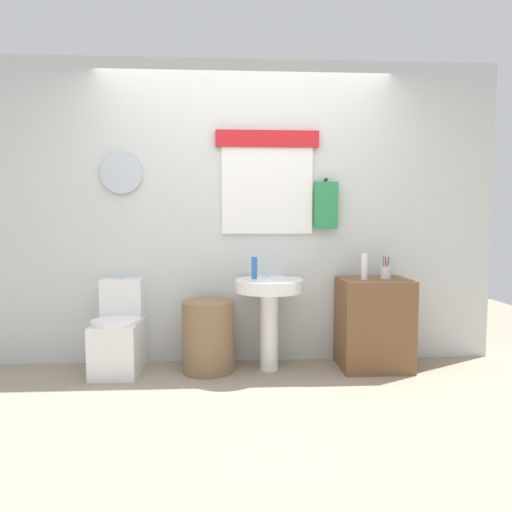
{
  "coord_description": "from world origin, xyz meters",
  "views": [
    {
      "loc": [
        -0.1,
        -2.71,
        1.22
      ],
      "look_at": [
        0.08,
        0.8,
        0.95
      ],
      "focal_mm": 30.78,
      "sensor_mm": 36.0,
      "label": 1
    }
  ],
  "objects_px": {
    "laundry_hamper": "(208,336)",
    "soap_bottle": "(254,268)",
    "toothbrush_cup": "(386,272)",
    "wooden_cabinet": "(374,324)",
    "toilet": "(119,336)",
    "pedestal_sink": "(269,300)",
    "lotion_bottle": "(364,266)"
  },
  "relations": [
    {
      "from": "laundry_hamper",
      "to": "soap_bottle",
      "type": "distance_m",
      "value": 0.68
    },
    {
      "from": "laundry_hamper",
      "to": "toothbrush_cup",
      "type": "xyz_separation_m",
      "value": [
        1.48,
        0.02,
        0.52
      ]
    },
    {
      "from": "wooden_cabinet",
      "to": "soap_bottle",
      "type": "height_order",
      "value": "soap_bottle"
    },
    {
      "from": "toilet",
      "to": "soap_bottle",
      "type": "relative_size",
      "value": 4.25
    },
    {
      "from": "toilet",
      "to": "pedestal_sink",
      "type": "relative_size",
      "value": 1.01
    },
    {
      "from": "toilet",
      "to": "laundry_hamper",
      "type": "xyz_separation_m",
      "value": [
        0.73,
        -0.03,
        -0.0
      ]
    },
    {
      "from": "soap_bottle",
      "to": "toothbrush_cup",
      "type": "relative_size",
      "value": 0.97
    },
    {
      "from": "pedestal_sink",
      "to": "toothbrush_cup",
      "type": "relative_size",
      "value": 4.09
    },
    {
      "from": "laundry_hamper",
      "to": "wooden_cabinet",
      "type": "relative_size",
      "value": 0.77
    },
    {
      "from": "pedestal_sink",
      "to": "toothbrush_cup",
      "type": "height_order",
      "value": "toothbrush_cup"
    },
    {
      "from": "soap_bottle",
      "to": "lotion_bottle",
      "type": "relative_size",
      "value": 0.84
    },
    {
      "from": "toilet",
      "to": "wooden_cabinet",
      "type": "height_order",
      "value": "toilet"
    },
    {
      "from": "lotion_bottle",
      "to": "toothbrush_cup",
      "type": "distance_m",
      "value": 0.22
    },
    {
      "from": "pedestal_sink",
      "to": "lotion_bottle",
      "type": "xyz_separation_m",
      "value": [
        0.78,
        -0.04,
        0.28
      ]
    },
    {
      "from": "wooden_cabinet",
      "to": "soap_bottle",
      "type": "xyz_separation_m",
      "value": [
        -1.0,
        0.05,
        0.47
      ]
    },
    {
      "from": "toilet",
      "to": "laundry_hamper",
      "type": "height_order",
      "value": "toilet"
    },
    {
      "from": "toothbrush_cup",
      "to": "soap_bottle",
      "type": "bearing_deg",
      "value": 178.44
    },
    {
      "from": "laundry_hamper",
      "to": "lotion_bottle",
      "type": "xyz_separation_m",
      "value": [
        1.28,
        -0.04,
        0.57
      ]
    },
    {
      "from": "wooden_cabinet",
      "to": "toothbrush_cup",
      "type": "bearing_deg",
      "value": 11.36
    },
    {
      "from": "pedestal_sink",
      "to": "toothbrush_cup",
      "type": "xyz_separation_m",
      "value": [
        0.98,
        0.02,
        0.22
      ]
    },
    {
      "from": "laundry_hamper",
      "to": "lotion_bottle",
      "type": "height_order",
      "value": "lotion_bottle"
    },
    {
      "from": "toilet",
      "to": "soap_bottle",
      "type": "height_order",
      "value": "soap_bottle"
    },
    {
      "from": "lotion_bottle",
      "to": "toothbrush_cup",
      "type": "bearing_deg",
      "value": 16.73
    },
    {
      "from": "soap_bottle",
      "to": "pedestal_sink",
      "type": "bearing_deg",
      "value": -22.62
    },
    {
      "from": "pedestal_sink",
      "to": "soap_bottle",
      "type": "relative_size",
      "value": 4.19
    },
    {
      "from": "toothbrush_cup",
      "to": "wooden_cabinet",
      "type": "bearing_deg",
      "value": -168.64
    },
    {
      "from": "pedestal_sink",
      "to": "lotion_bottle",
      "type": "relative_size",
      "value": 3.5
    },
    {
      "from": "lotion_bottle",
      "to": "toilet",
      "type": "bearing_deg",
      "value": 177.96
    },
    {
      "from": "soap_bottle",
      "to": "wooden_cabinet",
      "type": "bearing_deg",
      "value": -2.87
    },
    {
      "from": "laundry_hamper",
      "to": "soap_bottle",
      "type": "bearing_deg",
      "value": 7.43
    },
    {
      "from": "pedestal_sink",
      "to": "wooden_cabinet",
      "type": "xyz_separation_m",
      "value": [
        0.88,
        0.0,
        -0.21
      ]
    },
    {
      "from": "wooden_cabinet",
      "to": "soap_bottle",
      "type": "relative_size",
      "value": 4.18
    }
  ]
}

